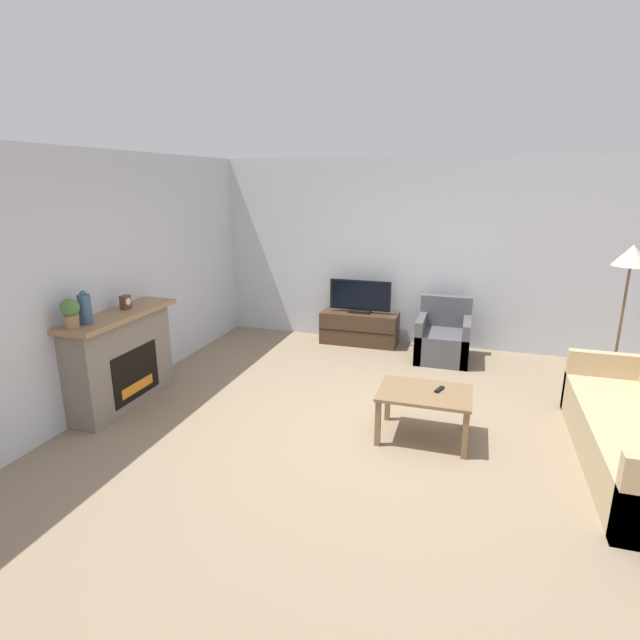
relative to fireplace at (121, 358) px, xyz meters
name	(u,v)px	position (x,y,z in m)	size (l,w,h in m)	color
ground_plane	(370,431)	(2.72, 0.18, -0.53)	(24.00, 24.00, 0.00)	#89755B
wall_back	(414,254)	(2.72, 3.13, 0.82)	(12.00, 0.06, 2.70)	silver
wall_left	(108,280)	(-0.21, 0.18, 0.82)	(0.06, 12.00, 2.70)	silver
fireplace	(121,358)	(0.00, 0.00, 0.00)	(0.47, 1.46, 1.05)	slate
mantel_vase_left	(85,308)	(0.02, -0.44, 0.67)	(0.12, 0.12, 0.33)	#385670
mantel_clock	(126,302)	(0.02, 0.15, 0.59)	(0.08, 0.11, 0.15)	brown
potted_plant	(70,312)	(0.02, -0.62, 0.68)	(0.17, 0.17, 0.29)	#936B4C
tv_stand	(359,328)	(1.99, 2.84, -0.29)	(1.14, 0.44, 0.48)	#422D1E
tv	(360,298)	(1.99, 2.84, 0.17)	(0.92, 0.18, 0.49)	black
armchair	(443,339)	(3.24, 2.52, -0.26)	(0.70, 0.76, 0.83)	#4C4C51
coffee_table	(425,398)	(3.22, 0.21, -0.12)	(0.86, 0.62, 0.48)	brown
remote	(439,389)	(3.34, 0.28, -0.05)	(0.09, 0.15, 0.02)	black
floor_lamp	(631,265)	(5.12, 1.65, 1.01)	(0.37, 0.37, 1.75)	black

